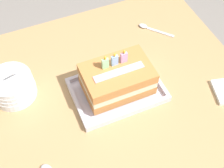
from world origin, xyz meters
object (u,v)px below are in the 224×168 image
(bowl_stack, at_px, (12,86))
(birthday_cake, at_px, (117,79))
(serving_spoon_by_bowls, at_px, (148,28))
(foil_tray, at_px, (117,91))

(bowl_stack, bearing_deg, birthday_cake, -21.97)
(bowl_stack, bearing_deg, serving_spoon_by_bowls, 10.79)
(birthday_cake, distance_m, serving_spoon_by_bowls, 0.33)
(birthday_cake, bearing_deg, foil_tray, -90.00)
(bowl_stack, bearing_deg, foil_tray, -21.99)
(foil_tray, xyz_separation_m, birthday_cake, (-0.00, 0.00, 0.06))
(foil_tray, height_order, birthday_cake, birthday_cake)
(foil_tray, relative_size, birthday_cake, 1.37)
(birthday_cake, bearing_deg, serving_spoon_by_bowls, 44.69)
(foil_tray, distance_m, birthday_cake, 0.06)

